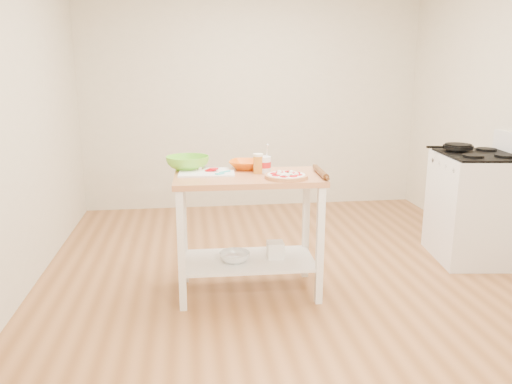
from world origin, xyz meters
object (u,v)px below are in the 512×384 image
object	(u,v)px
pizza	(286,176)
green_bowl	(188,163)
beer_pint	(258,163)
yogurt_tub	(264,164)
gas_stove	(474,207)
shelf_glass_bowl	(235,257)
spatula	(223,173)
orange_bowl	(247,165)
skillet	(457,147)
shelf_bin	(275,250)
prep_island	(248,210)
knife	(197,167)
cutting_board	(206,172)
rolling_pin	(321,172)

from	to	relation	value
pizza	green_bowl	distance (m)	0.79
beer_pint	yogurt_tub	distance (m)	0.06
gas_stove	shelf_glass_bowl	bearing A→B (deg)	-160.42
spatula	orange_bowl	size ratio (longest dim) A/B	0.48
spatula	shelf_glass_bowl	distance (m)	0.63
gas_stove	pizza	bearing A→B (deg)	-155.10
gas_stove	green_bowl	bearing A→B (deg)	-168.94
skillet	beer_pint	bearing A→B (deg)	-155.04
gas_stove	spatula	bearing A→B (deg)	-162.62
pizza	spatula	distance (m)	0.46
shelf_bin	pizza	bearing A→B (deg)	-72.92
prep_island	shelf_bin	size ratio (longest dim) A/B	8.80
skillet	orange_bowl	xyz separation A→B (m)	(-1.90, -0.36, -0.04)
yogurt_tub	orange_bowl	bearing A→B (deg)	125.33
spatula	beer_pint	xyz separation A→B (m)	(0.26, 0.02, 0.06)
gas_stove	skillet	world-z (taller)	gas_stove
beer_pint	shelf_glass_bowl	size ratio (longest dim) A/B	0.64
shelf_bin	green_bowl	bearing A→B (deg)	157.81
pizza	knife	distance (m)	0.74
knife	beer_pint	world-z (taller)	beer_pint
pizza	shelf_bin	world-z (taller)	pizza
beer_pint	shelf_bin	size ratio (longest dim) A/B	1.19
gas_stove	yogurt_tub	distance (m)	2.00
cutting_board	knife	world-z (taller)	cutting_board
cutting_board	yogurt_tub	bearing A→B (deg)	-1.78
cutting_board	yogurt_tub	world-z (taller)	yogurt_tub
shelf_glass_bowl	knife	bearing A→B (deg)	127.80
prep_island	cutting_board	bearing A→B (deg)	158.15
rolling_pin	beer_pint	bearing A→B (deg)	164.15
yogurt_tub	shelf_bin	distance (m)	0.65
prep_island	orange_bowl	size ratio (longest dim) A/B	4.03
orange_bowl	rolling_pin	xyz separation A→B (m)	(0.50, -0.30, -0.01)
pizza	knife	xyz separation A→B (m)	(-0.61, 0.42, 0.00)
cutting_board	spatula	xyz separation A→B (m)	(0.11, -0.08, 0.01)
skillet	shelf_bin	xyz separation A→B (m)	(-1.71, -0.58, -0.65)
skillet	gas_stove	bearing A→B (deg)	-44.85
skillet	shelf_bin	bearing A→B (deg)	-152.65
pizza	cutting_board	xyz separation A→B (m)	(-0.54, 0.25, -0.01)
skillet	cutting_board	xyz separation A→B (m)	(-2.21, -0.48, -0.07)
skillet	yogurt_tub	world-z (taller)	yogurt_tub
cutting_board	rolling_pin	size ratio (longest dim) A/B	1.13
gas_stove	skillet	size ratio (longest dim) A/B	2.77
orange_bowl	shelf_glass_bowl	xyz separation A→B (m)	(-0.12, -0.27, -0.64)
shelf_glass_bowl	yogurt_tub	bearing A→B (deg)	25.94
pizza	rolling_pin	xyz separation A→B (m)	(0.26, 0.07, 0.01)
prep_island	shelf_glass_bowl	xyz separation A→B (m)	(-0.11, -0.03, -0.35)
spatula	knife	world-z (taller)	knife
knife	green_bowl	world-z (taller)	green_bowl
shelf_glass_bowl	shelf_bin	xyz separation A→B (m)	(0.31, 0.05, 0.03)
green_bowl	spatula	bearing A→B (deg)	-43.42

